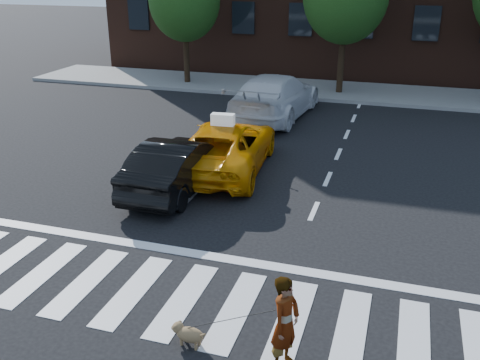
% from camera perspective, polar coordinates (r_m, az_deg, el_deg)
% --- Properties ---
extents(ground, '(120.00, 120.00, 0.00)m').
position_cam_1_polar(ground, '(9.96, -6.07, -12.61)').
color(ground, black).
rests_on(ground, ground).
extents(crosswalk, '(13.00, 2.40, 0.01)m').
position_cam_1_polar(crosswalk, '(9.95, -6.08, -12.58)').
color(crosswalk, silver).
rests_on(crosswalk, ground).
extents(stop_line, '(12.00, 0.30, 0.01)m').
position_cam_1_polar(stop_line, '(11.20, -2.84, -8.16)').
color(stop_line, silver).
rests_on(stop_line, ground).
extents(sidewalk_far, '(30.00, 4.00, 0.15)m').
position_cam_1_polar(sidewalk_far, '(25.79, 9.53, 9.41)').
color(sidewalk_far, slate).
rests_on(sidewalk_far, ground).
extents(taxi, '(2.77, 5.25, 1.41)m').
position_cam_1_polar(taxi, '(15.55, -1.56, 3.60)').
color(taxi, orange).
rests_on(taxi, ground).
extents(black_sedan, '(1.51, 4.24, 1.39)m').
position_cam_1_polar(black_sedan, '(14.24, -6.75, 1.64)').
color(black_sedan, black).
rests_on(black_sedan, ground).
extents(white_suv, '(2.79, 6.00, 1.70)m').
position_cam_1_polar(white_suv, '(21.01, 3.76, 8.93)').
color(white_suv, silver).
rests_on(white_suv, ground).
extents(woman, '(0.52, 0.64, 1.53)m').
position_cam_1_polar(woman, '(8.12, 4.86, -15.00)').
color(woman, '#999999').
rests_on(woman, ground).
extents(dog, '(0.64, 0.30, 0.36)m').
position_cam_1_polar(dog, '(8.85, -5.62, -15.97)').
color(dog, '#9A6B4E').
rests_on(dog, ground).
extents(taxi_sign, '(0.67, 0.34, 0.32)m').
position_cam_1_polar(taxi_sign, '(15.11, -1.84, 6.48)').
color(taxi_sign, white).
rests_on(taxi_sign, taxi).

